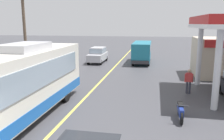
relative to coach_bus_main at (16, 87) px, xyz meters
name	(u,v)px	position (x,y,z in m)	size (l,w,h in m)	color
ground	(115,66)	(2.05, 15.49, -1.72)	(120.00, 120.00, 0.00)	#424247
lane_divider_stripe	(106,76)	(2.05, 10.49, -1.72)	(0.16, 50.00, 0.01)	#D8CC4C
coach_bus_main	(16,87)	(0.00, 0.00, 0.00)	(2.60, 11.04, 3.69)	silver
minibus_opposing_lane	(142,51)	(4.77, 18.41, -0.25)	(2.04, 6.13, 2.44)	teal
motorcycle_parked_forecourt	(180,111)	(7.66, 1.78, -1.28)	(0.55, 1.80, 0.92)	black
pedestrian_near_pump	(189,80)	(8.61, 6.36, -0.79)	(0.55, 0.22, 1.66)	#33333F
car_trailing_behind_bus	(98,54)	(-0.45, 17.66, -0.71)	(1.70, 4.20, 1.82)	#B2B2B7
utility_pole_roadside	(25,31)	(-4.34, 8.41, 2.27)	(1.80, 0.24, 7.63)	brown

